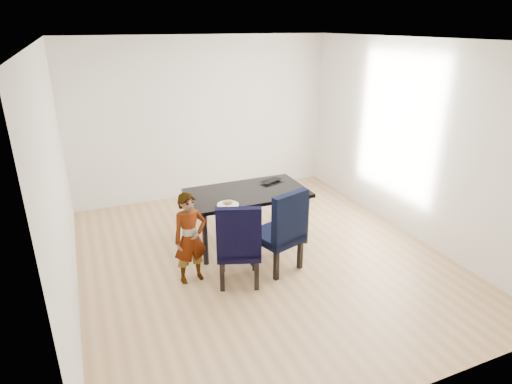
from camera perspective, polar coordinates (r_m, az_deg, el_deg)
name	(u,v)px	position (r m, az deg, el deg)	size (l,w,h in m)	color
floor	(262,258)	(5.68, 0.79, -8.73)	(4.50, 5.00, 0.01)	tan
ceiling	(263,39)	(4.91, 0.97, 19.72)	(4.50, 5.00, 0.01)	white
wall_back	(203,119)	(7.42, -7.05, 9.67)	(4.50, 0.01, 2.70)	white
wall_front	(407,257)	(3.19, 19.51, -8.18)	(4.50, 0.01, 2.70)	silver
wall_left	(58,185)	(4.74, -24.92, 0.88)	(0.01, 5.00, 2.70)	white
wall_right	(411,140)	(6.36, 19.95, 6.51)	(0.01, 5.00, 2.70)	white
dining_table	(248,217)	(5.92, -1.13, -3.29)	(1.60, 0.90, 0.75)	black
chair_left	(239,242)	(4.97, -2.34, -6.63)	(0.50, 0.52, 1.03)	black
chair_right	(277,229)	(5.23, 2.82, -4.92)	(0.51, 0.53, 1.06)	black
child	(190,238)	(5.02, -8.77, -6.12)	(0.40, 0.27, 1.11)	#E04B12
plate	(228,205)	(5.33, -3.77, -1.73)	(0.27, 0.27, 0.02)	silver
sandwich	(228,202)	(5.33, -3.79, -1.34)	(0.14, 0.06, 0.06)	#B47740
laptop	(268,180)	(6.15, 1.68, 1.60)	(0.34, 0.22, 0.03)	black
cable_tangle	(268,186)	(5.96, 1.61, 0.84)	(0.14, 0.14, 0.01)	black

